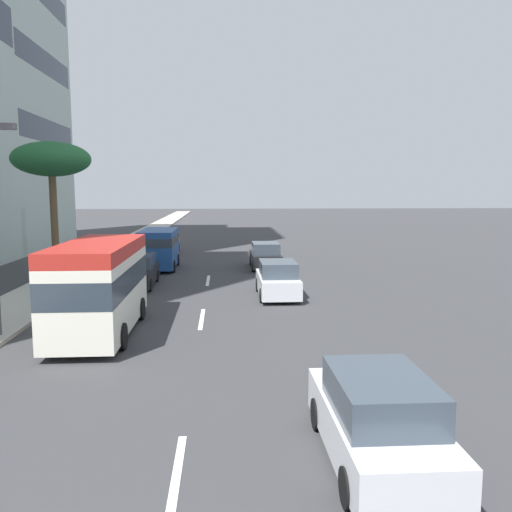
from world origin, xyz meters
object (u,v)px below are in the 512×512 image
at_px(car_fourth, 265,256).
at_px(palm_tree, 51,161).
at_px(car_seventh, 137,272).
at_px(car_fifth, 377,421).
at_px(van_second, 159,246).
at_px(minibus_third, 99,284).
at_px(car_sixth, 165,243).
at_px(car_lead, 278,280).

distance_m(car_fourth, palm_tree, 13.66).
xyz_separation_m(car_seventh, palm_tree, (3.64, 5.17, 5.76)).
xyz_separation_m(car_fourth, car_fifth, (-23.60, -0.11, 0.03)).
distance_m(van_second, car_seventh, 5.94).
height_order(minibus_third, car_sixth, minibus_third).
bearing_deg(car_seventh, car_fifth, 21.79).
height_order(minibus_third, palm_tree, palm_tree).
xyz_separation_m(minibus_third, car_sixth, (23.39, 0.30, -0.98)).
relative_size(car_lead, car_fifth, 0.96).
height_order(minibus_third, car_fourth, minibus_third).
height_order(car_fifth, car_seventh, car_fifth).
bearing_deg(car_fifth, van_second, 15.84).
relative_size(car_fourth, car_sixth, 1.04).
height_order(car_sixth, palm_tree, palm_tree).
bearing_deg(minibus_third, car_sixth, -179.26).
height_order(car_fifth, palm_tree, palm_tree).
bearing_deg(palm_tree, car_seventh, -125.16).
relative_size(van_second, car_fifth, 1.10).
relative_size(car_fourth, car_fifth, 0.97).
bearing_deg(car_fifth, car_seventh, 21.79).
relative_size(car_lead, palm_tree, 0.56).
distance_m(car_fifth, car_sixth, 33.23).
bearing_deg(car_fifth, car_fourth, 0.27).
bearing_deg(palm_tree, car_fifth, -150.22).
bearing_deg(car_lead, car_fourth, -0.94).
xyz_separation_m(car_fifth, palm_tree, (21.54, 12.33, 5.73)).
distance_m(car_lead, car_fifth, 14.85).
relative_size(minibus_third, car_fifth, 1.50).
relative_size(minibus_third, car_seventh, 1.47).
bearing_deg(van_second, car_seventh, -3.94).
relative_size(car_fifth, palm_tree, 0.58).
bearing_deg(car_fifth, minibus_third, 37.73).
bearing_deg(car_lead, car_seventh, 66.17).
bearing_deg(van_second, car_fourth, 88.30).
relative_size(car_sixth, car_seventh, 0.91).
bearing_deg(car_lead, minibus_third, 130.83).
height_order(car_fifth, car_sixth, car_fifth).
bearing_deg(palm_tree, car_lead, -119.00).
distance_m(van_second, minibus_third, 14.77).
xyz_separation_m(minibus_third, car_seventh, (8.87, 0.17, -0.97)).
distance_m(van_second, car_fifth, 24.74).
xyz_separation_m(minibus_third, car_fourth, (14.56, -6.88, -0.96)).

